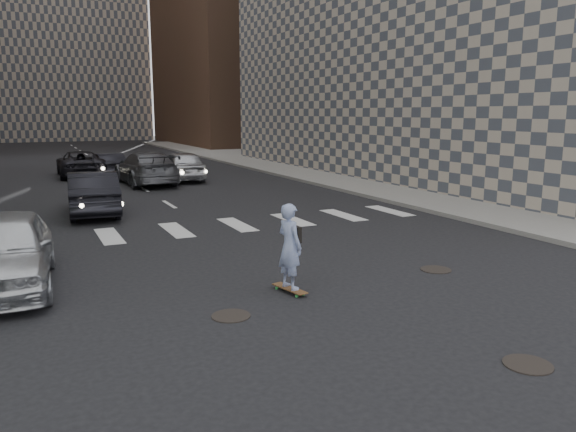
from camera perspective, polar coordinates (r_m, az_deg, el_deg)
name	(u,v)px	position (r m, az deg, el deg)	size (l,w,h in m)	color
ground	(362,321)	(10.05, 7.57, -10.53)	(160.00, 160.00, 0.00)	black
sidewalk_right	(385,172)	(34.26, 9.78, 4.44)	(13.00, 80.00, 0.15)	gray
manhole_a	(528,364)	(9.04, 23.18, -13.70)	(0.70, 0.70, 0.02)	black
manhole_b	(231,316)	(10.22, -5.82, -10.06)	(0.70, 0.70, 0.02)	black
manhole_c	(436,270)	(13.46, 14.79, -5.28)	(0.70, 0.70, 0.02)	black
skateboarder	(290,246)	(11.18, 0.19, -3.11)	(0.54, 0.95, 1.83)	brown
silver_sedan	(3,251)	(12.93, -26.95, -3.16)	(1.87, 4.65, 1.59)	silver
traffic_car_a	(93,193)	(21.14, -19.20, 2.23)	(1.63, 4.67, 1.54)	black
traffic_car_b	(146,168)	(29.37, -14.25, 4.75)	(2.31, 5.68, 1.65)	#515258
traffic_car_c	(81,164)	(34.09, -20.31, 5.02)	(2.42, 5.26, 1.46)	black
traffic_car_d	(182,165)	(30.65, -10.69, 5.07)	(1.89, 4.69, 1.60)	#B2B4BA
traffic_car_e	(109,165)	(33.78, -17.76, 5.00)	(1.39, 3.99, 1.32)	black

